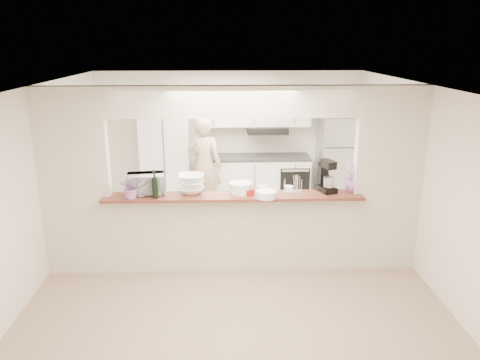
{
  "coord_description": "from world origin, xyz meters",
  "views": [
    {
      "loc": [
        -0.12,
        -5.87,
        3.02
      ],
      "look_at": [
        0.1,
        0.3,
        1.19
      ],
      "focal_mm": 35.0,
      "sensor_mm": 36.0,
      "label": 1
    }
  ],
  "objects_px": {
    "refrigerator": "(338,161)",
    "stand_mixer": "(326,177)",
    "person": "(205,166)",
    "toaster_oven": "(146,184)"
  },
  "relations": [
    {
      "from": "stand_mixer",
      "to": "person",
      "type": "relative_size",
      "value": 0.25
    },
    {
      "from": "refrigerator",
      "to": "toaster_oven",
      "type": "relative_size",
      "value": 3.54
    },
    {
      "from": "toaster_oven",
      "to": "refrigerator",
      "type": "bearing_deg",
      "value": 31.98
    },
    {
      "from": "refrigerator",
      "to": "stand_mixer",
      "type": "height_order",
      "value": "refrigerator"
    },
    {
      "from": "stand_mixer",
      "to": "toaster_oven",
      "type": "bearing_deg",
      "value": -179.67
    },
    {
      "from": "person",
      "to": "stand_mixer",
      "type": "bearing_deg",
      "value": 146.63
    },
    {
      "from": "refrigerator",
      "to": "stand_mixer",
      "type": "xyz_separation_m",
      "value": [
        -0.8,
        -2.59,
        0.43
      ]
    },
    {
      "from": "refrigerator",
      "to": "person",
      "type": "xyz_separation_m",
      "value": [
        -2.52,
        -0.39,
        0.03
      ]
    },
    {
      "from": "refrigerator",
      "to": "toaster_oven",
      "type": "xyz_separation_m",
      "value": [
        -3.2,
        -2.6,
        0.37
      ]
    },
    {
      "from": "stand_mixer",
      "to": "person",
      "type": "height_order",
      "value": "person"
    }
  ]
}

